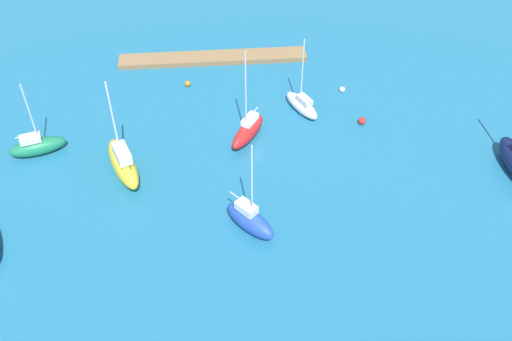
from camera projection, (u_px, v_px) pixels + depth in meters
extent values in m
plane|color=#1E668C|center=(251.00, 135.00, 64.30)|extent=(160.00, 160.00, 0.00)
cube|color=olive|center=(213.00, 58.00, 74.16)|extent=(22.86, 2.59, 0.60)
ellipsoid|color=#19724C|center=(38.00, 147.00, 61.74)|extent=(6.00, 3.40, 1.74)
cube|color=silver|center=(30.00, 139.00, 60.78)|extent=(2.28, 1.66, 0.67)
cylinder|color=silver|center=(30.00, 113.00, 58.80)|extent=(0.14, 0.14, 6.86)
cylinder|color=silver|center=(26.00, 136.00, 60.36)|extent=(2.03, 0.68, 0.11)
ellipsoid|color=white|center=(302.00, 105.00, 66.69)|extent=(3.90, 5.37, 1.57)
cube|color=silver|center=(305.00, 100.00, 65.68)|extent=(1.72, 2.11, 0.58)
cylinder|color=silver|center=(302.00, 70.00, 63.66)|extent=(0.13, 0.13, 7.51)
cylinder|color=silver|center=(306.00, 98.00, 65.23)|extent=(1.00, 1.69, 0.10)
ellipsoid|color=yellow|center=(123.00, 164.00, 59.32)|extent=(4.67, 7.60, 2.59)
cube|color=silver|center=(122.00, 154.00, 57.65)|extent=(2.15, 2.92, 1.11)
cylinder|color=silver|center=(113.00, 119.00, 55.76)|extent=(0.18, 0.18, 8.26)
cylinder|color=silver|center=(124.00, 153.00, 56.63)|extent=(1.44, 3.34, 0.14)
ellipsoid|color=red|center=(248.00, 132.00, 63.22)|extent=(4.56, 5.68, 1.96)
cube|color=silver|center=(250.00, 120.00, 62.59)|extent=(1.96, 2.26, 0.67)
cylinder|color=silver|center=(246.00, 91.00, 59.20)|extent=(0.14, 0.14, 9.03)
cylinder|color=silver|center=(252.00, 114.00, 62.53)|extent=(1.44, 2.05, 0.11)
ellipsoid|color=#2347B2|center=(250.00, 221.00, 54.39)|extent=(5.09, 5.38, 2.07)
cube|color=silver|center=(246.00, 208.00, 53.60)|extent=(2.17, 2.24, 0.81)
cylinder|color=silver|center=(252.00, 182.00, 50.63)|extent=(0.13, 0.13, 8.28)
cylinder|color=silver|center=(241.00, 200.00, 53.54)|extent=(1.91, 2.12, 0.11)
sphere|color=orange|center=(188.00, 84.00, 70.34)|extent=(0.67, 0.67, 0.67)
sphere|color=white|center=(342.00, 89.00, 69.56)|extent=(0.64, 0.64, 0.64)
sphere|color=red|center=(362.00, 121.00, 65.40)|extent=(0.80, 0.80, 0.80)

